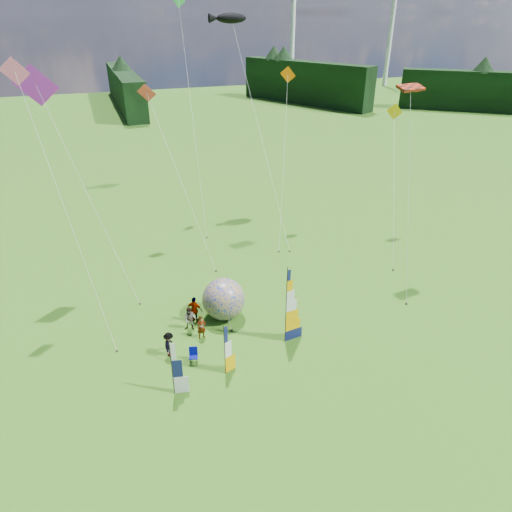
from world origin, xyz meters
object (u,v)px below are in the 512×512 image
object	(u,v)px
side_banner_left	(225,351)
side_banner_far	(172,369)
spectator_a	(201,327)
camp_chair	(193,356)
bol_inflatable	(224,299)
spectator_c	(169,344)
spectator_b	(190,319)
spectator_d	(195,310)
feather_banner_main	(286,307)
kite_whale	(259,121)

from	to	relation	value
side_banner_left	side_banner_far	distance (m)	3.03
side_banner_far	spectator_a	xyz separation A→B (m)	(2.54, 4.12, -0.90)
camp_chair	side_banner_far	bearing A→B (deg)	-111.49
bol_inflatable	camp_chair	world-z (taller)	bol_inflatable
side_banner_left	bol_inflatable	xyz separation A→B (m)	(1.48, 5.24, -0.20)
spectator_a	spectator_c	world-z (taller)	spectator_c
spectator_b	spectator_d	world-z (taller)	spectator_d
bol_inflatable	spectator_b	size ratio (longest dim) A/B	1.72
feather_banner_main	side_banner_far	distance (m)	7.54
spectator_b	kite_whale	xyz separation A→B (m)	(10.05, 14.47, 8.71)
feather_banner_main	spectator_d	world-z (taller)	feather_banner_main
feather_banner_main	kite_whale	distance (m)	19.60
bol_inflatable	spectator_a	xyz separation A→B (m)	(-1.93, -1.64, -0.62)
side_banner_left	kite_whale	size ratio (longest dim) A/B	0.17
side_banner_left	kite_whale	world-z (taller)	kite_whale
feather_banner_main	bol_inflatable	size ratio (longest dim) A/B	1.81
spectator_c	spectator_d	world-z (taller)	spectator_d
side_banner_left	bol_inflatable	size ratio (longest dim) A/B	1.14
spectator_b	spectator_c	world-z (taller)	spectator_b
feather_banner_main	spectator_d	distance (m)	6.32
spectator_b	spectator_d	xyz separation A→B (m)	(0.48, 0.75, 0.11)
side_banner_far	spectator_b	distance (m)	5.61
feather_banner_main	side_banner_far	world-z (taller)	feather_banner_main
spectator_a	kite_whale	world-z (taller)	kite_whale
spectator_a	spectator_c	distance (m)	2.39
bol_inflatable	spectator_a	world-z (taller)	bol_inflatable
side_banner_left	spectator_d	size ratio (longest dim) A/B	1.73
feather_banner_main	spectator_a	bearing A→B (deg)	148.35
side_banner_left	camp_chair	bearing A→B (deg)	113.11
side_banner_left	spectator_d	world-z (taller)	side_banner_left
spectator_b	spectator_c	bearing A→B (deg)	-108.47
feather_banner_main	spectator_b	world-z (taller)	feather_banner_main
spectator_d	kite_whale	size ratio (longest dim) A/B	0.10
bol_inflatable	spectator_b	bearing A→B (deg)	-165.65
side_banner_far	spectator_c	world-z (taller)	side_banner_far
side_banner_far	kite_whale	xyz separation A→B (m)	(12.11, 19.61, 7.84)
feather_banner_main	spectator_a	world-z (taller)	feather_banner_main
side_banner_left	spectator_b	distance (m)	4.78
spectator_a	spectator_d	distance (m)	1.78
feather_banner_main	kite_whale	world-z (taller)	kite_whale
side_banner_left	bol_inflatable	distance (m)	5.45
spectator_c	camp_chair	xyz separation A→B (m)	(1.17, -1.08, -0.34)
spectator_a	kite_whale	distance (m)	20.21
kite_whale	spectator_d	bearing A→B (deg)	-111.22
bol_inflatable	spectator_d	world-z (taller)	bol_inflatable
bol_inflatable	side_banner_far	bearing A→B (deg)	-127.77
feather_banner_main	camp_chair	bearing A→B (deg)	172.02
side_banner_left	bol_inflatable	bearing A→B (deg)	53.93
feather_banner_main	spectator_d	size ratio (longest dim) A/B	2.74
camp_chair	kite_whale	size ratio (longest dim) A/B	0.05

